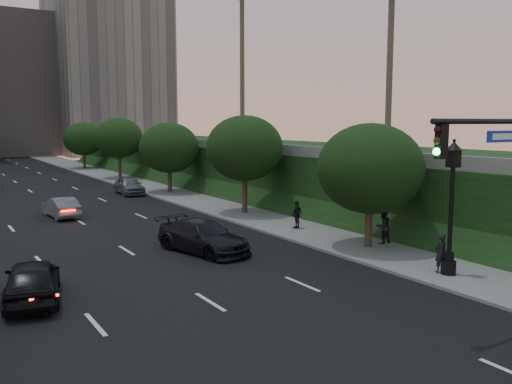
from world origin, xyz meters
TOP-DOWN VIEW (x-y plane):
  - ground at (0.00, 0.00)m, footprint 160.00×160.00m
  - road_surface at (0.00, 30.00)m, footprint 16.00×140.00m
  - sidewalk_right at (10.25, 30.00)m, footprint 4.50×140.00m
  - embankment at (22.00, 28.00)m, footprint 18.00×90.00m
  - parapet_wall at (13.50, 28.00)m, footprint 0.35×90.00m
  - office_block_mid at (6.00, 102.00)m, footprint 22.00×18.00m
  - office_block_right at (24.00, 96.00)m, footprint 20.00×22.00m
  - tree_right_a at (10.30, 8.00)m, footprint 5.20×5.20m
  - tree_right_b at (10.30, 20.00)m, footprint 5.20×5.20m
  - tree_right_c at (10.30, 33.00)m, footprint 5.20×5.20m
  - tree_right_d at (10.30, 47.00)m, footprint 5.20×5.20m
  - tree_right_e at (10.30, 62.00)m, footprint 5.20×5.20m
  - street_lamp at (9.61, 2.64)m, footprint 0.64×0.64m
  - sedan_near_left at (-5.24, 8.41)m, footprint 2.73×4.80m
  - sedan_mid_left at (-0.62, 25.38)m, footprint 1.76×4.25m
  - sedan_near_right at (3.07, 11.77)m, footprint 3.40×5.72m
  - sedan_far_right at (7.00, 34.14)m, footprint 2.16×4.74m
  - pedestrian_a at (9.55, 3.00)m, footprint 0.64×0.47m
  - pedestrian_b at (11.36, 8.08)m, footprint 0.89×0.71m
  - pedestrian_c at (10.04, 13.62)m, footprint 1.03×0.72m

SIDE VIEW (x-z plane):
  - ground at x=0.00m, z-range 0.00..0.00m
  - road_surface at x=0.00m, z-range 0.00..0.02m
  - sidewalk_right at x=10.25m, z-range 0.00..0.15m
  - sedan_mid_left at x=-0.62m, z-range 0.00..1.37m
  - sedan_near_left at x=-5.24m, z-range 0.00..1.54m
  - sedan_near_right at x=3.07m, z-range 0.00..1.55m
  - sedan_far_right at x=7.00m, z-range 0.00..1.58m
  - pedestrian_c at x=10.04m, z-range 0.15..1.77m
  - pedestrian_a at x=9.55m, z-range 0.15..1.78m
  - pedestrian_b at x=11.36m, z-range 0.15..1.93m
  - embankment at x=22.00m, z-range 0.00..4.00m
  - street_lamp at x=9.61m, z-range -0.18..5.44m
  - tree_right_a at x=10.30m, z-range 0.90..7.14m
  - tree_right_c at x=10.30m, z-range 0.90..7.14m
  - tree_right_e at x=10.30m, z-range 0.90..7.14m
  - parapet_wall at x=13.50m, z-range 4.00..4.70m
  - tree_right_b at x=10.30m, z-range 1.15..7.88m
  - tree_right_d at x=10.30m, z-range 1.15..7.88m
  - office_block_mid at x=6.00m, z-range 0.00..26.00m
  - office_block_right at x=24.00m, z-range 0.00..36.00m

